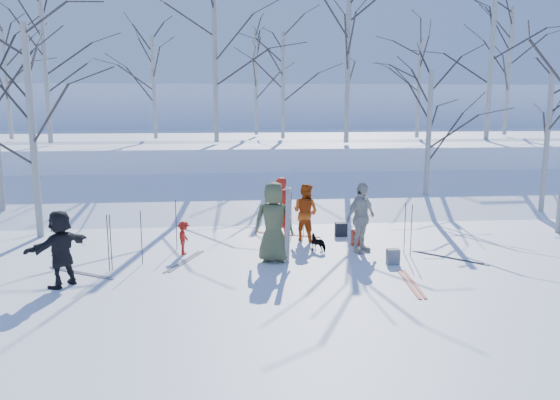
{
  "coord_description": "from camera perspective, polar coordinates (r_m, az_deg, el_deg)",
  "views": [
    {
      "loc": [
        -1.37,
        -12.92,
        3.95
      ],
      "look_at": [
        0.0,
        1.5,
        1.3
      ],
      "focal_mm": 35.0,
      "sensor_mm": 36.0,
      "label": 1
    }
  ],
  "objects": [
    {
      "name": "ski_pair_a",
      "position": [
        16.3,
        0.87,
        -3.62
      ],
      "size": [
        1.58,
        2.05,
        0.02
      ],
      "primitive_type": null,
      "rotation": [
        0.0,
        0.0,
        1.16
      ],
      "color": "#9E2B16",
      "rests_on": "ground"
    },
    {
      "name": "birch_plateau_h",
      "position": [
        27.05,
        21.21,
        13.48
      ],
      "size": [
        5.56,
        5.56,
        7.08
      ],
      "primitive_type": null,
      "color": "silver",
      "rests_on": "snow_plateau"
    },
    {
      "name": "skier_olive_center",
      "position": [
        13.42,
        -0.66,
        -2.33
      ],
      "size": [
        1.07,
        0.79,
        2.0
      ],
      "primitive_type": "imported",
      "rotation": [
        0.0,
        0.0,
        2.97
      ],
      "color": "#485030",
      "rests_on": "ground"
    },
    {
      "name": "skier_cream_east",
      "position": [
        14.43,
        8.45,
        -1.84
      ],
      "size": [
        1.13,
        1.04,
        1.86
      ],
      "primitive_type": "imported",
      "rotation": [
        0.0,
        0.0,
        0.68
      ],
      "color": "beige",
      "rests_on": "ground"
    },
    {
      "name": "backpack_dark",
      "position": [
        16.21,
        6.39,
        -3.08
      ],
      "size": [
        0.34,
        0.24,
        0.4
      ],
      "primitive_type": "cube",
      "color": "black",
      "rests_on": "ground"
    },
    {
      "name": "skier_grey_west",
      "position": [
        12.59,
        -21.92,
        -4.72
      ],
      "size": [
        1.31,
        1.54,
        1.67
      ],
      "primitive_type": "imported",
      "rotation": [
        0.0,
        0.0,
        4.08
      ],
      "color": "black",
      "rests_on": "ground"
    },
    {
      "name": "ski_pole_g",
      "position": [
        13.41,
        -17.53,
        -4.28
      ],
      "size": [
        0.02,
        0.02,
        1.34
      ],
      "primitive_type": "cylinder",
      "color": "black",
      "rests_on": "ground"
    },
    {
      "name": "birch_plateau_i",
      "position": [
        23.22,
        7.1,
        13.99
      ],
      "size": [
        5.15,
        5.15,
        6.5
      ],
      "primitive_type": null,
      "color": "silver",
      "rests_on": "snow_plateau"
    },
    {
      "name": "birch_edge_a",
      "position": [
        17.12,
        -24.45,
        6.38
      ],
      "size": [
        4.85,
        4.85,
        6.07
      ],
      "primitive_type": null,
      "color": "silver",
      "rests_on": "ground"
    },
    {
      "name": "upright_ski_left",
      "position": [
        13.22,
        0.7,
        -2.75
      ],
      "size": [
        0.09,
        0.16,
        1.9
      ],
      "primitive_type": "cube",
      "rotation": [
        0.07,
        0.0,
        0.16
      ],
      "color": "silver",
      "rests_on": "ground"
    },
    {
      "name": "dog",
      "position": [
        14.52,
        4.07,
        -4.49
      ],
      "size": [
        0.55,
        0.58,
        0.47
      ],
      "primitive_type": "imported",
      "rotation": [
        0.0,
        0.0,
        3.86
      ],
      "color": "black",
      "rests_on": "ground"
    },
    {
      "name": "ski_pole_d",
      "position": [
        14.62,
        12.91,
        -2.86
      ],
      "size": [
        0.02,
        0.02,
        1.34
      ],
      "primitive_type": "cylinder",
      "color": "black",
      "rests_on": "ground"
    },
    {
      "name": "snow_ramp",
      "position": [
        20.33,
        -1.47,
        -0.41
      ],
      "size": [
        70.0,
        9.49,
        4.12
      ],
      "primitive_type": "cube",
      "rotation": [
        0.3,
        0.0,
        0.0
      ],
      "color": "white",
      "rests_on": "ground"
    },
    {
      "name": "ground",
      "position": [
        13.58,
        0.6,
        -6.54
      ],
      "size": [
        120.0,
        120.0,
        0.0
      ],
      "primitive_type": "plane",
      "color": "white",
      "rests_on": "ground"
    },
    {
      "name": "ski_pole_b",
      "position": [
        14.87,
        -10.8,
        -2.57
      ],
      "size": [
        0.02,
        0.02,
        1.34
      ],
      "primitive_type": "cylinder",
      "color": "black",
      "rests_on": "ground"
    },
    {
      "name": "birch_plateau_b",
      "position": [
        23.64,
        -6.81,
        14.2
      ],
      "size": [
        5.31,
        5.31,
        6.72
      ],
      "primitive_type": null,
      "color": "silver",
      "rests_on": "snow_plateau"
    },
    {
      "name": "ski_pair_b",
      "position": [
        13.85,
        -9.93,
        -6.32
      ],
      "size": [
        1.53,
        2.04,
        0.02
      ],
      "primitive_type": null,
      "rotation": [
        0.0,
        0.0,
        -0.39
      ],
      "color": "silver",
      "rests_on": "ground"
    },
    {
      "name": "upright_ski_right",
      "position": [
        13.25,
        0.92,
        -2.72
      ],
      "size": [
        0.1,
        0.23,
        1.89
      ],
      "primitive_type": "cube",
      "rotation": [
        0.1,
        0.0,
        0.12
      ],
      "color": "silver",
      "rests_on": "ground"
    },
    {
      "name": "birch_plateau_e",
      "position": [
        26.17,
        -13.04,
        11.4
      ],
      "size": [
        3.88,
        3.88,
        4.68
      ],
      "primitive_type": null,
      "color": "silver",
      "rests_on": "snow_plateau"
    },
    {
      "name": "skier_redor_behind",
      "position": [
        15.52,
        2.67,
        -1.27
      ],
      "size": [
        1.01,
        1.0,
        1.64
      ],
      "primitive_type": "imported",
      "rotation": [
        0.0,
        0.0,
        2.42
      ],
      "color": "#B5430D",
      "rests_on": "ground"
    },
    {
      "name": "ski_pole_h",
      "position": [
        16.07,
        2.48,
        -1.42
      ],
      "size": [
        0.02,
        0.02,
        1.34
      ],
      "primitive_type": "cylinder",
      "color": "black",
      "rests_on": "ground"
    },
    {
      "name": "birch_plateau_f",
      "position": [
        24.67,
        -23.3,
        12.3
      ],
      "size": [
        4.71,
        4.71,
        5.87
      ],
      "primitive_type": null,
      "color": "silver",
      "rests_on": "snow_plateau"
    },
    {
      "name": "birch_plateau_a",
      "position": [
        28.4,
        -2.53,
        12.03
      ],
      "size": [
        4.21,
        4.21,
        5.16
      ],
      "primitive_type": null,
      "color": "silver",
      "rests_on": "snow_plateau"
    },
    {
      "name": "birch_edge_c",
      "position": [
        20.69,
        26.09,
        5.27
      ],
      "size": [
        4.09,
        4.09,
        4.98
      ],
      "primitive_type": null,
      "color": "silver",
      "rests_on": "ground"
    },
    {
      "name": "far_hill",
      "position": [
        50.98,
        -3.93,
        8.15
      ],
      "size": [
        90.0,
        30.0,
        6.0
      ],
      "primitive_type": "cube",
      "color": "white",
      "rests_on": "ground"
    },
    {
      "name": "backpack_red",
      "position": [
        15.26,
        8.1,
        -3.93
      ],
      "size": [
        0.32,
        0.22,
        0.42
      ],
      "primitive_type": "cube",
      "color": "maroon",
      "rests_on": "ground"
    },
    {
      "name": "skier_red_seated",
      "position": [
        14.39,
        -10.0,
        -3.91
      ],
      "size": [
        0.41,
        0.61,
        0.89
      ],
      "primitive_type": "imported",
      "rotation": [
        0.0,
        0.0,
        1.43
      ],
      "color": "red",
      "rests_on": "ground"
    },
    {
      "name": "birch_plateau_c",
      "position": [
        30.78,
        22.8,
        12.26
      ],
      "size": [
        5.07,
        5.07,
        6.38
      ],
      "primitive_type": null,
      "color": "silver",
      "rests_on": "snow_plateau"
    },
    {
      "name": "ski_pair_c",
      "position": [
        12.38,
        13.56,
        -8.49
      ],
      "size": [
        0.5,
        1.93,
        0.02
      ],
      "primitive_type": null,
      "rotation": [
        0.0,
        0.0,
        -0.08
      ],
      "color": "#9E2B16",
      "rests_on": "ground"
    },
    {
      "name": "ski_pole_a",
      "position": [
        13.42,
        -17.26,
        -4.26
      ],
      "size": [
        0.02,
        0.02,
        1.34
      ],
      "primitive_type": "cylinder",
      "color": "black",
      "rests_on": "ground"
    },
    {
      "name": "ski_pair_e",
      "position": [
        13.57,
        -20.1,
        -7.17
      ],
      "size": [
        1.88,
        2.08,
        0.02
      ],
      "primitive_type": null,
      "rotation": [
        0.0,
        0.0,
        1.03
      ],
      "color": "silver",
      "rests_on": "ground"
    },
    {
      "name": "skier_red_north",
      "position": [
        15.58,
        -0.0,
        -0.91
      ],
      "size": [
        0.79,
        0.73,
        1.81
      ],
      "primitive_type": "imported",
      "rotation": [
        0.0,
        0.0,
        3.75
      ],
      "color": "red",
      "rests_on": "ground"
    },
    {
      "name": "birch_edge_e",
      "position": [
        20.28,
        15.24,
        5.9
      ],
      "size": [
        4.1,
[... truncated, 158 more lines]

